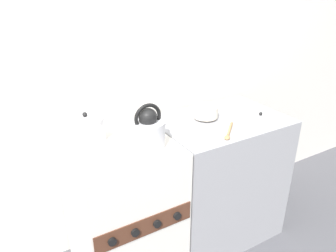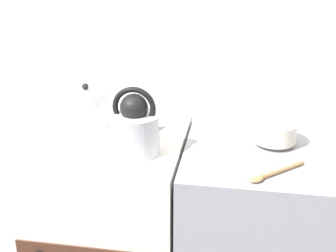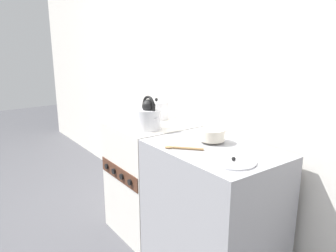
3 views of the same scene
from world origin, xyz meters
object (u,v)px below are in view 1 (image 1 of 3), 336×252
enamel_bowl (206,112)px  loose_pot_lid (260,116)px  kettle (148,130)px  cooking_pot (86,129)px  stove (123,211)px

enamel_bowl → loose_pot_lid: 0.37m
kettle → cooking_pot: size_ratio=1.18×
kettle → enamel_bowl: kettle is taller
enamel_bowl → stove: bearing=-175.3°
kettle → enamel_bowl: (0.50, 0.16, -0.05)m
enamel_bowl → loose_pot_lid: bearing=-25.3°
stove → loose_pot_lid: bearing=-6.2°
stove → enamel_bowl: bearing=4.7°
kettle → cooking_pot: (-0.26, 0.24, -0.02)m
kettle → cooking_pot: bearing=137.3°
cooking_pot → loose_pot_lid: size_ratio=0.88×
cooking_pot → loose_pot_lid: cooking_pot is taller
kettle → cooking_pot: 0.36m
enamel_bowl → loose_pot_lid: (0.33, -0.16, -0.04)m
stove → loose_pot_lid: 1.07m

